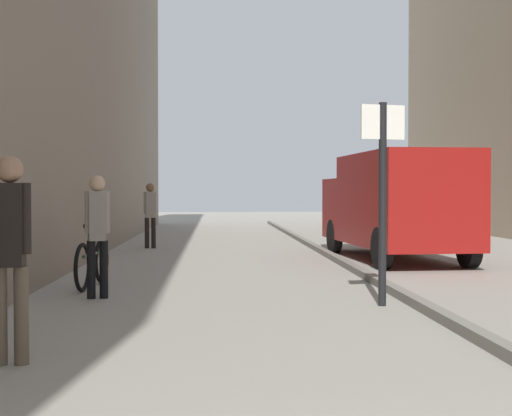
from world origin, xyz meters
name	(u,v)px	position (x,y,z in m)	size (l,w,h in m)	color
ground_plane	(266,269)	(0.00, 12.00, 0.00)	(80.00, 80.00, 0.00)	gray
kerb_strip	(349,265)	(1.58, 12.00, 0.06)	(0.16, 40.00, 0.12)	slate
pedestrian_main_foreground	(150,211)	(-2.65, 17.20, 0.98)	(0.33, 0.22, 1.69)	black
pedestrian_mid_block	(10,244)	(-2.69, 4.58, 1.02)	(0.35, 0.23, 1.76)	brown
pedestrian_far_crossing	(97,227)	(-2.58, 8.34, 0.97)	(0.33, 0.22, 1.69)	black
delivery_van	(395,203)	(2.91, 13.72, 1.23)	(2.29, 5.56, 2.27)	maroon
street_sign_post	(383,185)	(1.17, 7.50, 1.55)	(0.59, 0.16, 2.60)	black
bicycle_leaning	(92,263)	(-2.85, 9.51, 0.38)	(0.25, 1.77, 0.98)	black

